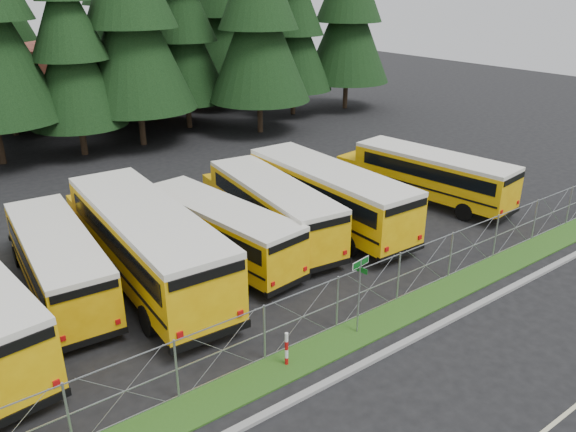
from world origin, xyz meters
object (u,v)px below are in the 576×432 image
at_px(bus_east, 426,177).
at_px(street_sign, 360,280).
at_px(bus_2, 57,262).
at_px(bus_3, 144,244).
at_px(bus_4, 215,231).
at_px(bus_5, 269,208).
at_px(striped_bollard, 287,349).
at_px(bus_6, 323,196).

height_order(bus_east, street_sign, street_sign).
xyz_separation_m(bus_2, bus_3, (2.99, -1.14, 0.32)).
distance_m(bus_4, bus_5, 3.23).
bearing_deg(street_sign, bus_2, 129.59).
relative_size(bus_east, striped_bollard, 8.58).
height_order(bus_3, bus_east, bus_3).
bearing_deg(striped_bollard, bus_3, 99.59).
bearing_deg(street_sign, bus_5, 75.41).
xyz_separation_m(bus_4, bus_east, (12.65, -0.70, 0.06)).
relative_size(bus_4, bus_east, 0.96).
bearing_deg(striped_bollard, street_sign, -0.16).
height_order(bus_2, street_sign, street_sign).
distance_m(bus_5, street_sign, 8.63).
xyz_separation_m(bus_2, bus_6, (12.25, -0.99, 0.20)).
bearing_deg(striped_bollard, bus_6, 44.36).
bearing_deg(bus_4, bus_3, 174.80).
height_order(bus_3, striped_bollard, bus_3).
relative_size(bus_4, bus_5, 0.94).
relative_size(bus_2, bus_4, 1.01).
height_order(bus_3, bus_6, bus_3).
relative_size(bus_3, bus_5, 1.18).
height_order(bus_2, bus_6, bus_6).
bearing_deg(bus_5, bus_east, -0.86).
relative_size(bus_6, striped_bollard, 9.58).
xyz_separation_m(bus_3, bus_5, (6.44, 0.68, -0.25)).
height_order(bus_4, street_sign, street_sign).
xyz_separation_m(bus_east, striped_bollard, (-14.61, -7.06, -0.75)).
xyz_separation_m(bus_5, striped_bollard, (-5.15, -8.32, -0.77)).
bearing_deg(bus_6, street_sign, -121.76).
distance_m(bus_3, striped_bollard, 7.82).
bearing_deg(bus_2, bus_6, -0.61).
bearing_deg(bus_2, bus_4, -5.20).
bearing_deg(bus_6, bus_east, -5.42).
bearing_deg(bus_east, street_sign, -156.94).
bearing_deg(bus_2, striped_bollard, -59.97).
bearing_deg(striped_bollard, bus_2, 116.02).
xyz_separation_m(street_sign, striped_bollard, (-2.98, 0.01, -1.43)).
xyz_separation_m(bus_3, street_sign, (4.27, -7.65, 0.41)).
bearing_deg(bus_4, bus_east, -10.56).
bearing_deg(bus_3, bus_2, 161.67).
bearing_deg(bus_5, bus_2, -176.09).
distance_m(bus_2, bus_east, 18.98).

